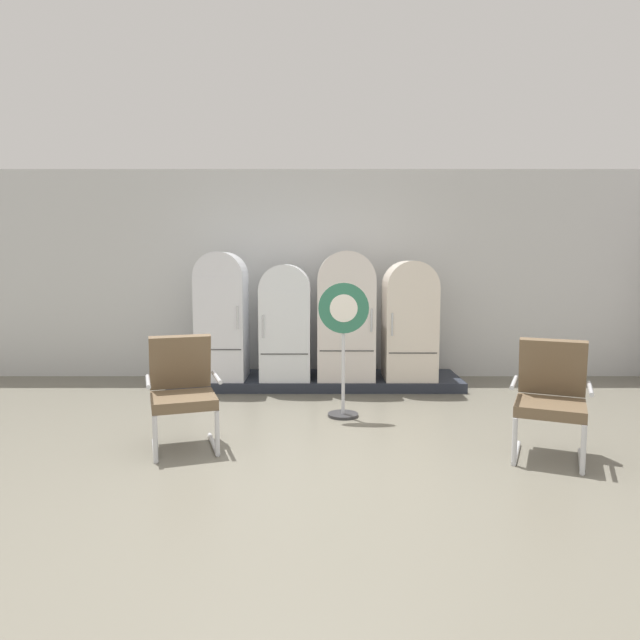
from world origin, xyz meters
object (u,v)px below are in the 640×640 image
Objects in this scene: sign_stand at (343,348)px; refrigerator_1 at (285,318)px; refrigerator_2 at (345,312)px; refrigerator_3 at (409,316)px; armchair_right at (550,394)px; armchair_left at (182,387)px; refrigerator_0 at (222,312)px.

refrigerator_1 is at bearing 116.63° from sign_stand.
refrigerator_2 is 0.81m from refrigerator_3.
armchair_right is at bearing -34.80° from sign_stand.
refrigerator_3 is (0.81, -0.00, -0.06)m from refrigerator_2.
armchair_left is at bearing -147.46° from sign_stand.
refrigerator_1 reaches higher than armchair_left.
refrigerator_1 is at bearing 71.45° from armchair_left.
refrigerator_2 is (0.76, 0.01, 0.09)m from refrigerator_1.
armchair_right is at bearing -57.84° from refrigerator_2.
refrigerator_3 is 1.64m from sign_stand.
armchair_right is 0.69× the size of sign_stand.
refrigerator_0 is 1.00× the size of refrigerator_2.
armchair_right is (2.35, -2.51, -0.37)m from refrigerator_1.
armchair_left is (-2.33, -2.27, -0.39)m from refrigerator_3.
refrigerator_3 reaches higher than sign_stand.
refrigerator_2 is 1.16× the size of sign_stand.
refrigerator_3 is (2.38, 0.02, -0.06)m from refrigerator_0.
refrigerator_2 is 1.68× the size of armchair_right.
armchair_right is 2.04m from sign_stand.
refrigerator_3 reaches higher than armchair_right.
refrigerator_1 is 2.42m from armchair_left.
refrigerator_1 is 0.97× the size of refrigerator_3.
armchair_left is at bearing -108.55° from refrigerator_1.
refrigerator_3 is 2.66m from armchair_right.
refrigerator_1 is 0.90× the size of refrigerator_2.
sign_stand is at bearing -63.37° from refrigerator_1.
refrigerator_3 is 3.28m from armchair_left.
armchair_left is 0.69× the size of sign_stand.
refrigerator_2 reaches higher than armchair_right.
refrigerator_0 reaches higher than sign_stand.
refrigerator_2 reaches higher than sign_stand.
refrigerator_1 is 1.52m from sign_stand.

